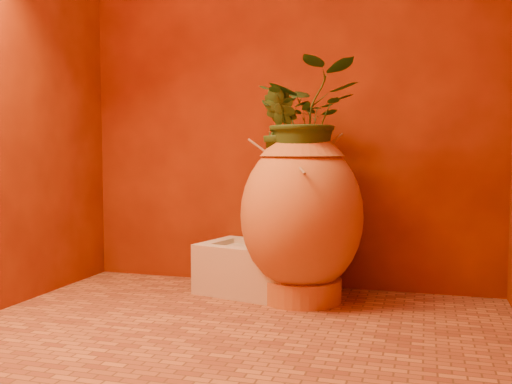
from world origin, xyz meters
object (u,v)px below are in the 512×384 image
(amphora, at_px, (302,215))
(stone_basin, at_px, (255,270))
(wall_tap, at_px, (316,159))
(wine_bottle_b, at_px, (281,246))
(wine_bottle_a, at_px, (253,244))
(wine_bottle_c, at_px, (257,242))

(amphora, height_order, stone_basin, amphora)
(stone_basin, xyz_separation_m, wall_tap, (0.32, 0.17, 0.63))
(amphora, relative_size, wine_bottle_b, 2.71)
(wine_bottle_b, distance_m, wall_tap, 0.54)
(wine_bottle_a, bearing_deg, wine_bottle_b, -24.65)
(wall_tap, bearing_deg, amphora, -96.41)
(wine_bottle_c, bearing_deg, wine_bottle_a, 179.30)
(wine_bottle_c, bearing_deg, wall_tap, 14.77)
(stone_basin, height_order, wine_bottle_a, wine_bottle_a)
(wine_bottle_a, relative_size, wine_bottle_c, 0.89)
(stone_basin, bearing_deg, wine_bottle_a, 114.72)
(stone_basin, bearing_deg, amphora, -16.79)
(wine_bottle_a, xyz_separation_m, wine_bottle_c, (0.03, -0.00, 0.01))
(wine_bottle_b, bearing_deg, wine_bottle_c, 152.02)
(stone_basin, distance_m, wine_bottle_b, 0.21)
(stone_basin, bearing_deg, wine_bottle_b, -0.89)
(wall_tap, bearing_deg, wine_bottle_c, -165.23)
(stone_basin, distance_m, wine_bottle_c, 0.17)
(stone_basin, distance_m, wine_bottle_a, 0.16)
(wine_bottle_a, bearing_deg, stone_basin, -65.28)
(amphora, xyz_separation_m, stone_basin, (-0.29, 0.09, -0.33))
(amphora, xyz_separation_m, wine_bottle_b, (-0.13, 0.08, -0.19))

